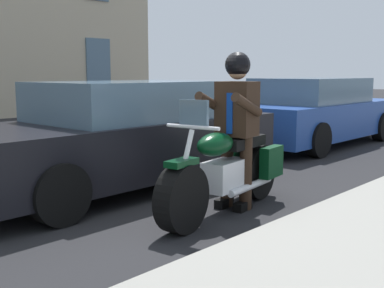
% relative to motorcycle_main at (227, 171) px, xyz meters
% --- Properties ---
extents(ground_plane, '(80.00, 80.00, 0.00)m').
position_rel_motorcycle_main_xyz_m(ground_plane, '(0.20, -1.17, -0.45)').
color(ground_plane, black).
extents(lane_center_stripe, '(60.00, 0.16, 0.01)m').
position_rel_motorcycle_main_xyz_m(lane_center_stripe, '(0.20, -3.17, -0.45)').
color(lane_center_stripe, '#E5DB4C').
rests_on(lane_center_stripe, ground_plane).
extents(motorcycle_main, '(2.22, 0.79, 1.26)m').
position_rel_motorcycle_main_xyz_m(motorcycle_main, '(0.00, 0.00, 0.00)').
color(motorcycle_main, black).
rests_on(motorcycle_main, ground_plane).
extents(rider_main, '(0.68, 0.61, 1.74)m').
position_rel_motorcycle_main_xyz_m(rider_main, '(-0.19, -0.03, 0.58)').
color(rider_main, black).
rests_on(rider_main, ground_plane).
extents(car_silver, '(4.60, 1.92, 1.40)m').
position_rel_motorcycle_main_xyz_m(car_silver, '(-5.17, -1.77, 0.24)').
color(car_silver, navy).
rests_on(car_silver, ground_plane).
extents(car_dark, '(4.60, 1.92, 1.40)m').
position_rel_motorcycle_main_xyz_m(car_dark, '(0.00, -1.78, 0.24)').
color(car_dark, black).
rests_on(car_dark, ground_plane).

